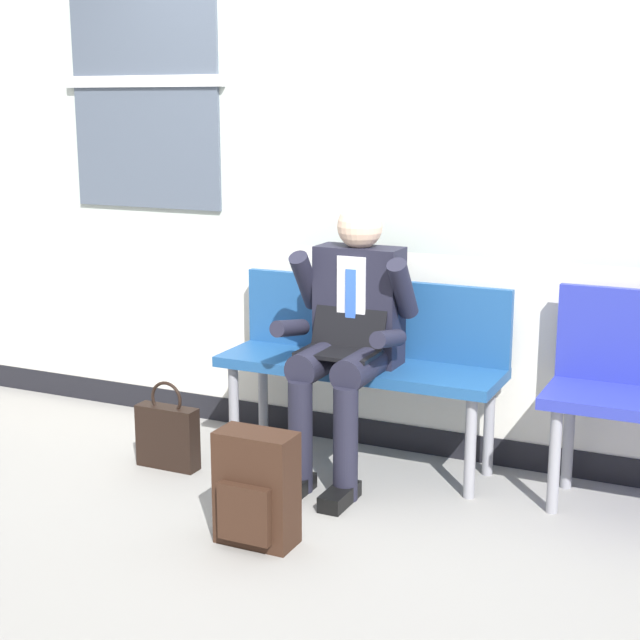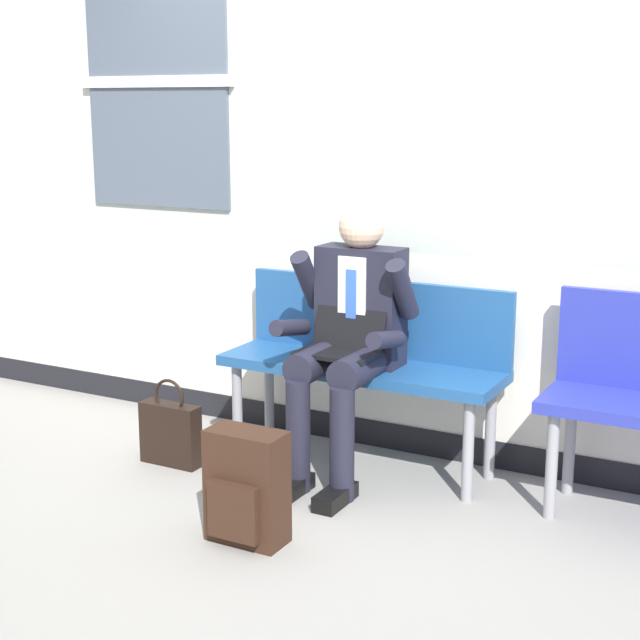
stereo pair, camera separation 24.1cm
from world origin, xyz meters
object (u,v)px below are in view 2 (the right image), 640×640
object	(u,v)px
person_seated	(348,334)
backpack	(246,488)
handbag	(170,432)
bench_with_person	(367,353)

from	to	relation	value
person_seated	backpack	distance (m)	0.94
backpack	handbag	distance (m)	0.95
bench_with_person	backpack	distance (m)	1.07
person_seated	bench_with_person	bearing A→B (deg)	90.00
backpack	bench_with_person	bearing A→B (deg)	88.04
backpack	handbag	xyz separation A→B (m)	(-0.78, 0.53, -0.06)
person_seated	backpack	size ratio (longest dim) A/B	2.75
bench_with_person	person_seated	bearing A→B (deg)	-90.00
bench_with_person	handbag	xyz separation A→B (m)	(-0.81, -0.48, -0.39)
person_seated	handbag	bearing A→B (deg)	-160.71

